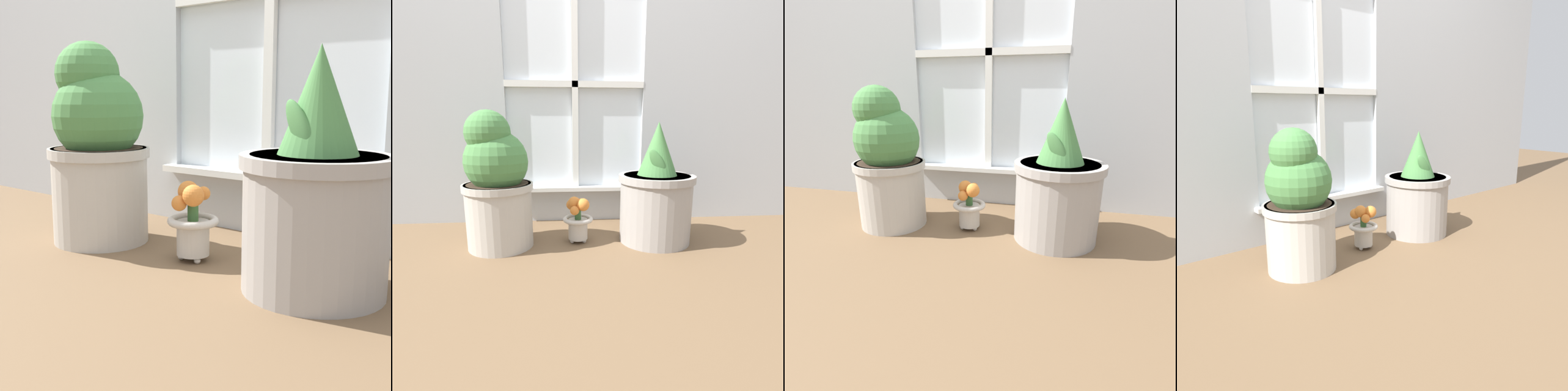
{
  "view_description": "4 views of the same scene",
  "coord_description": "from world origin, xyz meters",
  "views": [
    {
      "loc": [
        0.99,
        -1.04,
        0.49
      ],
      "look_at": [
        0.02,
        0.15,
        0.2
      ],
      "focal_mm": 50.0,
      "sensor_mm": 36.0,
      "label": 1
    },
    {
      "loc": [
        -0.08,
        -1.32,
        0.57
      ],
      "look_at": [
        0.04,
        0.15,
        0.25
      ],
      "focal_mm": 28.0,
      "sensor_mm": 36.0,
      "label": 2
    },
    {
      "loc": [
        0.36,
        -1.13,
        0.61
      ],
      "look_at": [
        0.05,
        0.12,
        0.18
      ],
      "focal_mm": 28.0,
      "sensor_mm": 36.0,
      "label": 3
    },
    {
      "loc": [
        -1.2,
        -1.34,
        0.75
      ],
      "look_at": [
        0.05,
        0.16,
        0.28
      ],
      "focal_mm": 35.0,
      "sensor_mm": 36.0,
      "label": 4
    }
  ],
  "objects": [
    {
      "name": "flower_vase",
      "position": [
        -0.01,
        0.16,
        0.13
      ],
      "size": [
        0.15,
        0.15,
        0.24
      ],
      "color": "#BCB7AD",
      "rests_on": "ground_plane"
    },
    {
      "name": "potted_plant_left",
      "position": [
        -0.39,
        0.14,
        0.31
      ],
      "size": [
        0.33,
        0.33,
        0.66
      ],
      "color": "#B7B2A8",
      "rests_on": "ground_plane"
    },
    {
      "name": "wall_with_window",
      "position": [
        0.0,
        0.57,
        1.27
      ],
      "size": [
        4.4,
        0.1,
        2.5
      ],
      "color": "#B2B7BC",
      "rests_on": "ground_plane"
    },
    {
      "name": "potted_plant_right",
      "position": [
        0.39,
        0.15,
        0.24
      ],
      "size": [
        0.38,
        0.38,
        0.6
      ],
      "color": "#9E9993",
      "rests_on": "ground_plane"
    },
    {
      "name": "ground_plane",
      "position": [
        0.0,
        0.0,
        0.0
      ],
      "size": [
        10.0,
        10.0,
        0.0
      ],
      "primitive_type": "plane",
      "color": "brown"
    }
  ]
}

